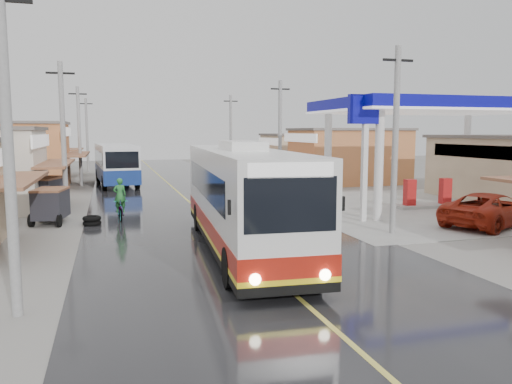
% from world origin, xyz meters
% --- Properties ---
extents(ground, '(120.00, 120.00, 0.00)m').
position_xyz_m(ground, '(0.00, 0.00, 0.00)').
color(ground, slate).
rests_on(ground, ground).
extents(road, '(12.00, 90.00, 0.02)m').
position_xyz_m(road, '(0.00, 15.00, 0.01)').
color(road, black).
rests_on(road, ground).
extents(centre_line, '(0.15, 90.00, 0.01)m').
position_xyz_m(centre_line, '(0.00, 15.00, 0.02)').
color(centre_line, '#D8CC4C').
rests_on(centre_line, road).
extents(shopfronts_right, '(11.00, 44.00, 4.80)m').
position_xyz_m(shopfronts_right, '(15.00, 12.00, 0.00)').
color(shopfronts_right, beige).
rests_on(shopfronts_right, ground).
extents(utility_poles_left, '(1.60, 50.00, 8.00)m').
position_xyz_m(utility_poles_left, '(-7.00, 16.00, 0.00)').
color(utility_poles_left, gray).
rests_on(utility_poles_left, ground).
extents(utility_poles_right, '(1.60, 36.00, 8.00)m').
position_xyz_m(utility_poles_right, '(7.00, 15.00, 0.00)').
color(utility_poles_right, gray).
rests_on(utility_poles_right, ground).
extents(coach_bus, '(3.75, 13.19, 4.07)m').
position_xyz_m(coach_bus, '(-0.04, -0.92, 1.96)').
color(coach_bus, silver).
rests_on(coach_bus, road).
extents(second_bus, '(3.52, 10.24, 3.34)m').
position_xyz_m(second_bus, '(-4.25, 23.83, 1.80)').
color(second_bus, silver).
rests_on(second_bus, road).
extents(jeepney, '(6.24, 4.68, 1.58)m').
position_xyz_m(jeepney, '(12.38, 0.31, 0.79)').
color(jeepney, '#A32310').
rests_on(jeepney, ground).
extents(cyclist, '(0.80, 2.02, 2.14)m').
position_xyz_m(cyclist, '(-4.30, 6.86, 0.70)').
color(cyclist, black).
rests_on(cyclist, ground).
extents(tricycle_near, '(1.81, 2.45, 1.72)m').
position_xyz_m(tricycle_near, '(-7.54, 6.72, 0.98)').
color(tricycle_near, '#26262D').
rests_on(tricycle_near, ground).
extents(tricycle_far, '(2.25, 2.79, 1.86)m').
position_xyz_m(tricycle_far, '(-8.30, 11.57, 1.06)').
color(tricycle_far, '#26262D').
rests_on(tricycle_far, ground).
extents(tyre_stack, '(0.87, 0.87, 0.44)m').
position_xyz_m(tyre_stack, '(-5.63, 5.77, 0.22)').
color(tyre_stack, black).
rests_on(tyre_stack, ground).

